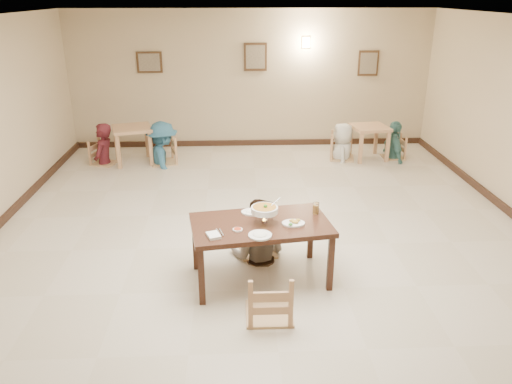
{
  "coord_description": "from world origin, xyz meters",
  "views": [
    {
      "loc": [
        -0.41,
        -6.19,
        3.31
      ],
      "look_at": [
        -0.14,
        -0.37,
        0.97
      ],
      "focal_mm": 35.0,
      "sensor_mm": 36.0,
      "label": 1
    }
  ],
  "objects_px": {
    "bg_table_left": "(132,134)",
    "bg_diner_a": "(100,123)",
    "drink_glass": "(316,208)",
    "bg_table_right": "(370,132)",
    "bg_chair_rl": "(343,135)",
    "main_table": "(261,229)",
    "chair_near": "(270,272)",
    "bg_chair_rr": "(395,137)",
    "chair_far": "(258,219)",
    "bg_diner_b": "(161,122)",
    "bg_diner_c": "(344,123)",
    "bg_chair_ll": "(102,142)",
    "main_diner": "(258,199)",
    "curry_warmer": "(264,210)",
    "bg_diner_d": "(396,121)",
    "bg_chair_lr": "(162,138)"
  },
  "relations": [
    {
      "from": "drink_glass",
      "to": "bg_chair_rr",
      "type": "height_order",
      "value": "bg_chair_rr"
    },
    {
      "from": "main_diner",
      "to": "drink_glass",
      "type": "xyz_separation_m",
      "value": [
        0.7,
        -0.34,
        0.01
      ]
    },
    {
      "from": "bg_chair_rr",
      "to": "bg_diner_b",
      "type": "bearing_deg",
      "value": -88.76
    },
    {
      "from": "bg_chair_ll",
      "to": "bg_chair_rr",
      "type": "xyz_separation_m",
      "value": [
        6.09,
        0.13,
        -0.01
      ]
    },
    {
      "from": "bg_diner_d",
      "to": "main_diner",
      "type": "bearing_deg",
      "value": 139.15
    },
    {
      "from": "main_diner",
      "to": "curry_warmer",
      "type": "relative_size",
      "value": 4.64
    },
    {
      "from": "bg_table_right",
      "to": "bg_diner_c",
      "type": "relative_size",
      "value": 0.52
    },
    {
      "from": "bg_diner_a",
      "to": "bg_diner_c",
      "type": "relative_size",
      "value": 1.11
    },
    {
      "from": "bg_chair_rl",
      "to": "chair_near",
      "type": "bearing_deg",
      "value": 171.38
    },
    {
      "from": "bg_chair_rl",
      "to": "main_table",
      "type": "bearing_deg",
      "value": 167.99
    },
    {
      "from": "bg_table_left",
      "to": "bg_table_right",
      "type": "bearing_deg",
      "value": 0.35
    },
    {
      "from": "bg_diner_b",
      "to": "bg_diner_d",
      "type": "xyz_separation_m",
      "value": [
        4.88,
        0.13,
        -0.07
      ]
    },
    {
      "from": "bg_diner_c",
      "to": "bg_diner_d",
      "type": "distance_m",
      "value": 1.11
    },
    {
      "from": "main_table",
      "to": "bg_chair_ll",
      "type": "relative_size",
      "value": 1.85
    },
    {
      "from": "bg_table_right",
      "to": "bg_diner_b",
      "type": "height_order",
      "value": "bg_diner_b"
    },
    {
      "from": "curry_warmer",
      "to": "bg_table_left",
      "type": "bearing_deg",
      "value": 117.34
    },
    {
      "from": "chair_near",
      "to": "bg_table_right",
      "type": "bearing_deg",
      "value": -114.16
    },
    {
      "from": "chair_near",
      "to": "main_diner",
      "type": "height_order",
      "value": "main_diner"
    },
    {
      "from": "main_table",
      "to": "bg_diner_b",
      "type": "distance_m",
      "value": 4.93
    },
    {
      "from": "chair_near",
      "to": "bg_table_right",
      "type": "xyz_separation_m",
      "value": [
        2.5,
        5.46,
        0.03
      ]
    },
    {
      "from": "main_diner",
      "to": "bg_diner_a",
      "type": "relative_size",
      "value": 0.97
    },
    {
      "from": "bg_table_left",
      "to": "bg_diner_a",
      "type": "relative_size",
      "value": 0.55
    },
    {
      "from": "curry_warmer",
      "to": "main_diner",
      "type": "bearing_deg",
      "value": 94.53
    },
    {
      "from": "drink_glass",
      "to": "bg_chair_rr",
      "type": "xyz_separation_m",
      "value": [
        2.41,
        4.5,
        -0.38
      ]
    },
    {
      "from": "bg_chair_rr",
      "to": "bg_diner_a",
      "type": "relative_size",
      "value": 0.54
    },
    {
      "from": "bg_table_left",
      "to": "bg_chair_ll",
      "type": "height_order",
      "value": "bg_chair_ll"
    },
    {
      "from": "drink_glass",
      "to": "bg_table_right",
      "type": "distance_m",
      "value": 4.86
    },
    {
      "from": "main_table",
      "to": "bg_chair_ll",
      "type": "distance_m",
      "value": 5.49
    },
    {
      "from": "chair_near",
      "to": "curry_warmer",
      "type": "bearing_deg",
      "value": -88.83
    },
    {
      "from": "chair_far",
      "to": "bg_table_left",
      "type": "xyz_separation_m",
      "value": [
        -2.38,
        4.0,
        0.12
      ]
    },
    {
      "from": "chair_far",
      "to": "drink_glass",
      "type": "distance_m",
      "value": 0.89
    },
    {
      "from": "bg_table_left",
      "to": "main_diner",
      "type": "bearing_deg",
      "value": -59.94
    },
    {
      "from": "main_table",
      "to": "main_diner",
      "type": "distance_m",
      "value": 0.59
    },
    {
      "from": "chair_near",
      "to": "bg_diner_c",
      "type": "relative_size",
      "value": 0.7
    },
    {
      "from": "bg_table_left",
      "to": "bg_diner_c",
      "type": "distance_m",
      "value": 4.38
    },
    {
      "from": "bg_diner_b",
      "to": "bg_diner_c",
      "type": "height_order",
      "value": "bg_diner_b"
    },
    {
      "from": "main_diner",
      "to": "bg_chair_ll",
      "type": "xyz_separation_m",
      "value": [
        -2.98,
        4.03,
        -0.35
      ]
    },
    {
      "from": "chair_far",
      "to": "main_table",
      "type": "bearing_deg",
      "value": -98.01
    },
    {
      "from": "drink_glass",
      "to": "bg_table_right",
      "type": "bearing_deg",
      "value": 67.44
    },
    {
      "from": "chair_near",
      "to": "bg_diner_c",
      "type": "xyz_separation_m",
      "value": [
        1.95,
        5.48,
        0.23
      ]
    },
    {
      "from": "main_diner",
      "to": "bg_diner_d",
      "type": "xyz_separation_m",
      "value": [
        3.11,
        4.16,
        -0.03
      ]
    },
    {
      "from": "bg_table_left",
      "to": "bg_chair_lr",
      "type": "distance_m",
      "value": 0.62
    },
    {
      "from": "chair_near",
      "to": "bg_chair_rr",
      "type": "bearing_deg",
      "value": -118.66
    },
    {
      "from": "bg_chair_rr",
      "to": "bg_table_right",
      "type": "bearing_deg",
      "value": -87.57
    },
    {
      "from": "bg_chair_ll",
      "to": "bg_diner_b",
      "type": "bearing_deg",
      "value": -71.73
    },
    {
      "from": "drink_glass",
      "to": "bg_diner_a",
      "type": "xyz_separation_m",
      "value": [
        -3.68,
        4.38,
        0.02
      ]
    },
    {
      "from": "bg_table_right",
      "to": "bg_diner_d",
      "type": "xyz_separation_m",
      "value": [
        0.55,
        0.03,
        0.23
      ]
    },
    {
      "from": "bg_chair_ll",
      "to": "bg_chair_lr",
      "type": "bearing_deg",
      "value": -71.73
    },
    {
      "from": "bg_table_left",
      "to": "bg_chair_rl",
      "type": "distance_m",
      "value": 4.38
    },
    {
      "from": "main_table",
      "to": "bg_diner_a",
      "type": "xyz_separation_m",
      "value": [
        -2.99,
        4.61,
        0.17
      ]
    }
  ]
}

